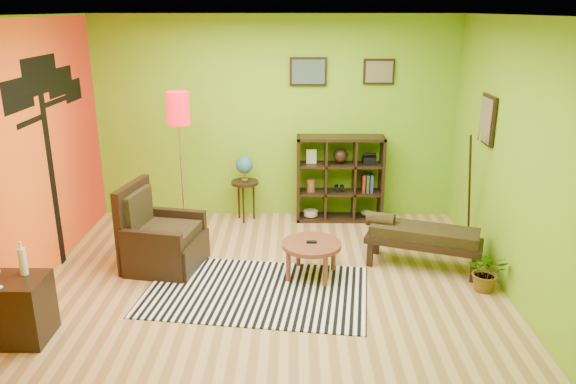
{
  "coord_description": "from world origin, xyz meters",
  "views": [
    {
      "loc": [
        0.26,
        -5.46,
        2.86
      ],
      "look_at": [
        0.2,
        0.06,
        1.05
      ],
      "focal_mm": 35.0,
      "sensor_mm": 36.0,
      "label": 1
    }
  ],
  "objects_px": {
    "floor_lamp": "(179,122)",
    "cube_shelf": "(341,179)",
    "coffee_table": "(312,247)",
    "bench": "(421,236)",
    "side_cabinet": "(19,309)",
    "globe_table": "(245,172)",
    "armchair": "(160,242)",
    "potted_plant": "(486,275)"
  },
  "relations": [
    {
      "from": "floor_lamp",
      "to": "cube_shelf",
      "type": "distance_m",
      "value": 2.41
    },
    {
      "from": "coffee_table",
      "to": "bench",
      "type": "distance_m",
      "value": 1.29
    },
    {
      "from": "side_cabinet",
      "to": "bench",
      "type": "relative_size",
      "value": 0.66
    },
    {
      "from": "globe_table",
      "to": "floor_lamp",
      "type": "bearing_deg",
      "value": -131.68
    },
    {
      "from": "armchair",
      "to": "cube_shelf",
      "type": "height_order",
      "value": "cube_shelf"
    },
    {
      "from": "floor_lamp",
      "to": "armchair",
      "type": "bearing_deg",
      "value": -102.59
    },
    {
      "from": "coffee_table",
      "to": "cube_shelf",
      "type": "xyz_separation_m",
      "value": [
        0.46,
        1.8,
        0.25
      ]
    },
    {
      "from": "bench",
      "to": "side_cabinet",
      "type": "bearing_deg",
      "value": -158.48
    },
    {
      "from": "side_cabinet",
      "to": "globe_table",
      "type": "relative_size",
      "value": 0.98
    },
    {
      "from": "side_cabinet",
      "to": "cube_shelf",
      "type": "height_order",
      "value": "cube_shelf"
    },
    {
      "from": "coffee_table",
      "to": "armchair",
      "type": "bearing_deg",
      "value": 171.6
    },
    {
      "from": "globe_table",
      "to": "bench",
      "type": "distance_m",
      "value": 2.62
    },
    {
      "from": "armchair",
      "to": "cube_shelf",
      "type": "bearing_deg",
      "value": 35.0
    },
    {
      "from": "globe_table",
      "to": "bench",
      "type": "bearing_deg",
      "value": -34.84
    },
    {
      "from": "armchair",
      "to": "globe_table",
      "type": "distance_m",
      "value": 1.77
    },
    {
      "from": "globe_table",
      "to": "cube_shelf",
      "type": "distance_m",
      "value": 1.34
    },
    {
      "from": "side_cabinet",
      "to": "floor_lamp",
      "type": "relative_size",
      "value": 0.47
    },
    {
      "from": "floor_lamp",
      "to": "globe_table",
      "type": "height_order",
      "value": "floor_lamp"
    },
    {
      "from": "floor_lamp",
      "to": "potted_plant",
      "type": "distance_m",
      "value": 3.91
    },
    {
      "from": "floor_lamp",
      "to": "potted_plant",
      "type": "relative_size",
      "value": 4.3
    },
    {
      "from": "side_cabinet",
      "to": "globe_table",
      "type": "height_order",
      "value": "globe_table"
    },
    {
      "from": "coffee_table",
      "to": "globe_table",
      "type": "bearing_deg",
      "value": 116.66
    },
    {
      "from": "floor_lamp",
      "to": "globe_table",
      "type": "bearing_deg",
      "value": 48.32
    },
    {
      "from": "globe_table",
      "to": "bench",
      "type": "height_order",
      "value": "globe_table"
    },
    {
      "from": "coffee_table",
      "to": "side_cabinet",
      "type": "height_order",
      "value": "side_cabinet"
    },
    {
      "from": "coffee_table",
      "to": "bench",
      "type": "bearing_deg",
      "value": 11.86
    },
    {
      "from": "cube_shelf",
      "to": "potted_plant",
      "type": "bearing_deg",
      "value": -56.72
    },
    {
      "from": "bench",
      "to": "potted_plant",
      "type": "bearing_deg",
      "value": -44.64
    },
    {
      "from": "cube_shelf",
      "to": "potted_plant",
      "type": "xyz_separation_m",
      "value": [
        1.39,
        -2.11,
        -0.43
      ]
    },
    {
      "from": "side_cabinet",
      "to": "bench",
      "type": "height_order",
      "value": "side_cabinet"
    },
    {
      "from": "globe_table",
      "to": "potted_plant",
      "type": "height_order",
      "value": "globe_table"
    },
    {
      "from": "coffee_table",
      "to": "armchair",
      "type": "relative_size",
      "value": 0.67
    },
    {
      "from": "armchair",
      "to": "globe_table",
      "type": "xyz_separation_m",
      "value": [
        0.86,
        1.49,
        0.41
      ]
    },
    {
      "from": "globe_table",
      "to": "cube_shelf",
      "type": "bearing_deg",
      "value": 1.97
    },
    {
      "from": "globe_table",
      "to": "potted_plant",
      "type": "distance_m",
      "value": 3.46
    },
    {
      "from": "coffee_table",
      "to": "floor_lamp",
      "type": "bearing_deg",
      "value": 148.87
    },
    {
      "from": "side_cabinet",
      "to": "potted_plant",
      "type": "relative_size",
      "value": 2.04
    },
    {
      "from": "armchair",
      "to": "globe_table",
      "type": "bearing_deg",
      "value": 59.99
    },
    {
      "from": "coffee_table",
      "to": "potted_plant",
      "type": "xyz_separation_m",
      "value": [
        1.84,
        -0.31,
        -0.17
      ]
    },
    {
      "from": "coffee_table",
      "to": "cube_shelf",
      "type": "distance_m",
      "value": 1.87
    },
    {
      "from": "armchair",
      "to": "bench",
      "type": "xyz_separation_m",
      "value": [
        3.0,
        0.01,
        0.09
      ]
    },
    {
      "from": "globe_table",
      "to": "potted_plant",
      "type": "relative_size",
      "value": 2.09
    }
  ]
}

